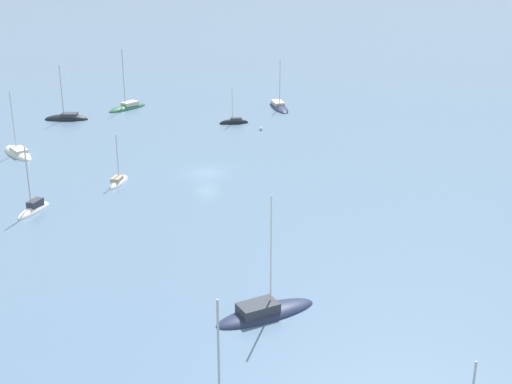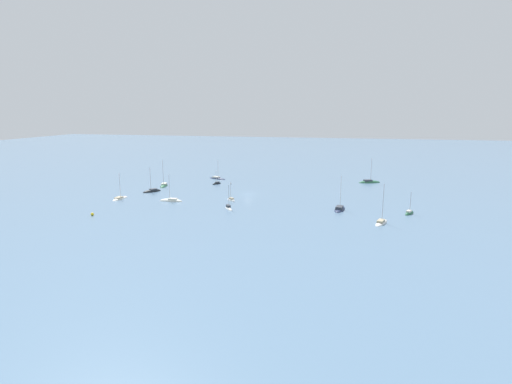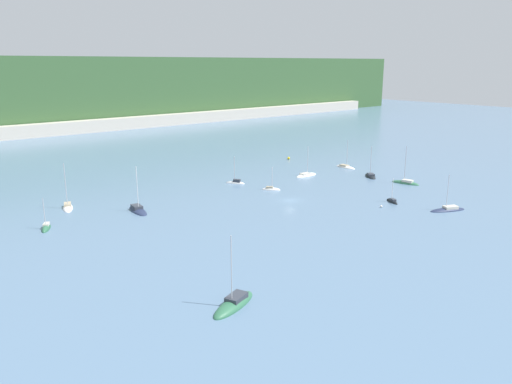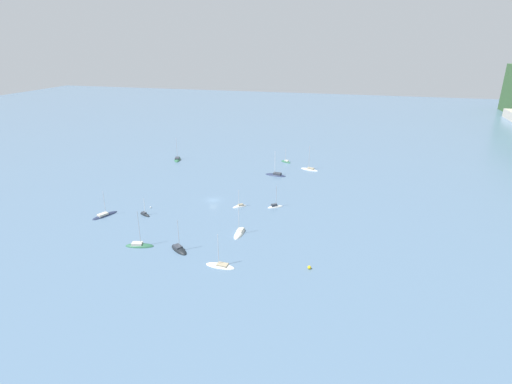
{
  "view_description": "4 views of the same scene",
  "coord_description": "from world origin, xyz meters",
  "views": [
    {
      "loc": [
        -70.64,
        45.32,
        28.99
      ],
      "look_at": [
        -11.56,
        0.98,
        1.18
      ],
      "focal_mm": 50.0,
      "sensor_mm": 36.0,
      "label": 1
    },
    {
      "loc": [
        -33.33,
        132.07,
        28.78
      ],
      "look_at": [
        -4.64,
        8.47,
        2.73
      ],
      "focal_mm": 28.0,
      "sensor_mm": 36.0,
      "label": 2
    },
    {
      "loc": [
        -78.77,
        -81.64,
        31.37
      ],
      "look_at": [
        -6.66,
        4.6,
        2.26
      ],
      "focal_mm": 35.0,
      "sensor_mm": 36.0,
      "label": 3
    },
    {
      "loc": [
        118.55,
        46.57,
        51.4
      ],
      "look_at": [
        -3.61,
        14.22,
        3.05
      ],
      "focal_mm": 28.0,
      "sensor_mm": 36.0,
      "label": 4
    }
  ],
  "objects": [
    {
      "name": "sailboat_2",
      "position": [
        -42.13,
        -33.22,
        0.1
      ],
      "size": [
        9.33,
        5.72,
        10.96
      ],
      "rotation": [
        0.0,
        0.0,
        3.51
      ],
      "color": "#2D6647",
      "rests_on": "ground_plane"
    },
    {
      "name": "sailboat_11",
      "position": [
        -42.5,
        27.33,
        0.13
      ],
      "size": [
        4.56,
        8.08,
        10.85
      ],
      "rotation": [
        0.0,
        0.0,
        4.38
      ],
      "color": "silver",
      "rests_on": "ground_plane"
    },
    {
      "name": "mooring_buoy_0",
      "position": [
        35.37,
        37.76,
        0.43
      ],
      "size": [
        0.87,
        0.87,
        0.87
      ],
      "color": "yellow",
      "rests_on": "ground_plane"
    },
    {
      "name": "sailboat_7",
      "position": [
        20.89,
        -28.19,
        0.1
      ],
      "size": [
        8.77,
        5.65,
        8.66
      ],
      "rotation": [
        0.0,
        0.0,
        2.72
      ],
      "color": "#232D4C",
      "rests_on": "ground_plane"
    },
    {
      "name": "sailboat_6",
      "position": [
        39.72,
        16.75,
        0.08
      ],
      "size": [
        2.86,
        7.54,
        9.25
      ],
      "rotation": [
        0.0,
        0.0,
        4.66
      ],
      "color": "white",
      "rests_on": "ground_plane"
    },
    {
      "name": "ground_plane",
      "position": [
        0.0,
        0.0,
        0.0
      ],
      "size": [
        600.0,
        600.0,
        0.0
      ],
      "primitive_type": "plane",
      "color": "slate"
    },
    {
      "name": "sailboat_10",
      "position": [
        -31.57,
        15.14,
        0.13
      ],
      "size": [
        3.92,
        8.99,
        10.71
      ],
      "rotation": [
        0.0,
        0.0,
        4.56
      ],
      "color": "#232D4C",
      "rests_on": "ground_plane"
    },
    {
      "name": "sailboat_4",
      "position": [
        34.94,
        3.59,
        0.09
      ],
      "size": [
        5.94,
        6.89,
        9.57
      ],
      "rotation": [
        0.0,
        0.0,
        0.93
      ],
      "color": "black",
      "rests_on": "ground_plane"
    },
    {
      "name": "sailboat_9",
      "position": [
        -50.93,
        15.58,
        0.09
      ],
      "size": [
        3.69,
        5.24,
        7.09
      ],
      "rotation": [
        0.0,
        0.0,
        4.23
      ],
      "color": "#2D6647",
      "rests_on": "ground_plane"
    },
    {
      "name": "sailboat_0",
      "position": [
        21.71,
        16.08,
        0.07
      ],
      "size": [
        7.77,
        2.39,
        9.38
      ],
      "rotation": [
        0.0,
        0.0,
        0.01
      ],
      "color": "white",
      "rests_on": "ground_plane"
    },
    {
      "name": "sailboat_8",
      "position": [
        35.67,
        -7.49,
        0.11
      ],
      "size": [
        3.95,
        7.93,
        10.82
      ],
      "rotation": [
        0.0,
        0.0,
        1.79
      ],
      "color": "#2D6647",
      "rests_on": "ground_plane"
    },
    {
      "name": "sailboat_3",
      "position": [
        0.59,
        21.83,
        0.16
      ],
      "size": [
        4.02,
        5.13,
        7.97
      ],
      "rotation": [
        0.0,
        0.0,
        2.15
      ],
      "color": "white",
      "rests_on": "ground_plane"
    },
    {
      "name": "mooring_buoy_1",
      "position": [
        11.63,
        -17.35,
        0.26
      ],
      "size": [
        0.52,
        0.52,
        0.52
      ],
      "color": "white",
      "rests_on": "ground_plane"
    },
    {
      "name": "sailboat_5",
      "position": [
        17.17,
        -16.32,
        0.09
      ],
      "size": [
        3.1,
        4.64,
        6.37
      ],
      "rotation": [
        0.0,
        0.0,
        1.12
      ],
      "color": "black",
      "rests_on": "ground_plane"
    },
    {
      "name": "sailboat_1",
      "position": [
        3.24,
        10.47,
        0.09
      ],
      "size": [
        4.25,
        4.52,
        6.58
      ],
      "rotation": [
        0.0,
        0.0,
        5.44
      ],
      "color": "white",
      "rests_on": "ground_plane"
    }
  ]
}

